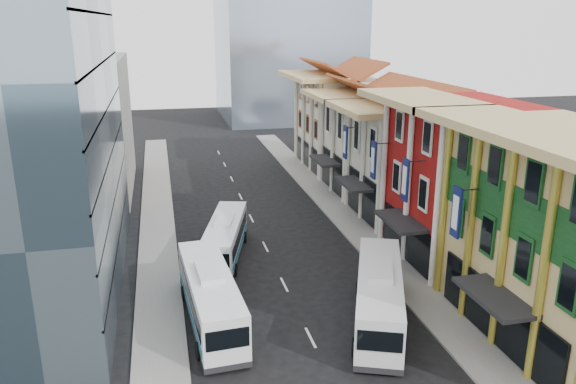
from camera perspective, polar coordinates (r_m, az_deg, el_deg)
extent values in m
cube|color=slate|center=(47.85, 7.77, -4.57)|extent=(3.00, 90.00, 0.15)
cube|color=slate|center=(45.04, -13.06, -6.28)|extent=(3.00, 90.00, 0.15)
cube|color=tan|center=(34.68, 26.84, -4.34)|extent=(8.00, 14.00, 12.00)
cube|color=maroon|center=(43.99, 17.10, 1.03)|extent=(8.00, 10.00, 12.00)
cube|color=beige|center=(52.38, 11.92, 2.78)|extent=(8.00, 9.00, 10.00)
cube|color=beige|center=(60.44, 8.39, 4.84)|extent=(8.00, 9.00, 10.00)
cube|color=beige|center=(70.05, 5.31, 7.02)|extent=(8.00, 12.00, 11.00)
cube|color=#3F5564|center=(39.72, -27.11, 11.53)|extent=(12.00, 26.00, 30.00)
cube|color=gray|center=(62.97, -20.49, 6.29)|extent=(10.00, 18.00, 14.00)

